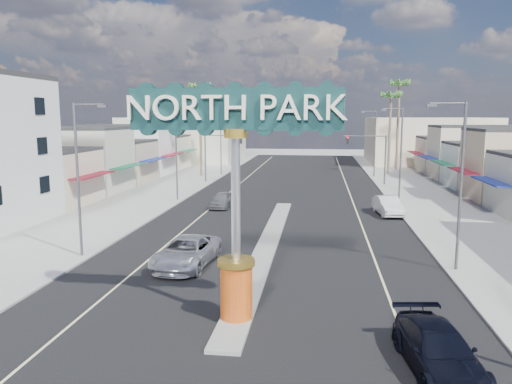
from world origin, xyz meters
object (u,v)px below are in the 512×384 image
(palm_right_mid, at_px, (391,99))
(car_parked_right, at_px, (388,206))
(streetlight_l_near, at_px, (80,172))
(streetlight_l_far, at_px, (222,139))
(palm_right_far, at_px, (400,89))
(suv_left, at_px, (186,252))
(suv_right, at_px, (438,350))
(car_parked_left, at_px, (222,200))
(traffic_signal_left, at_px, (219,149))
(traffic_signal_right, at_px, (370,150))
(streetlight_r_near, at_px, (458,178))
(streetlight_r_mid, at_px, (399,151))
(palm_left_far, at_px, (200,92))
(gateway_sign, at_px, (236,176))
(streetlight_r_far, at_px, (374,140))
(streetlight_l_mid, at_px, (178,149))

(palm_right_mid, distance_m, car_parked_right, 32.35)
(streetlight_l_near, xyz_separation_m, streetlight_l_far, (0.00, 42.00, 0.00))
(palm_right_far, distance_m, suv_left, 57.44)
(palm_right_mid, height_order, suv_right, palm_right_mid)
(streetlight_l_near, relative_size, suv_right, 1.79)
(suv_right, distance_m, car_parked_left, 30.84)
(traffic_signal_left, relative_size, traffic_signal_right, 1.00)
(car_parked_left, xyz_separation_m, car_parked_right, (14.50, -1.55, 0.07))
(streetlight_r_near, xyz_separation_m, palm_right_mid, (2.57, 46.00, 5.54))
(streetlight_r_mid, relative_size, palm_left_far, 0.69)
(traffic_signal_left, bearing_deg, car_parked_right, -45.59)
(gateway_sign, relative_size, palm_right_far, 0.65)
(car_parked_left, bearing_deg, palm_left_far, 111.71)
(palm_right_far, distance_m, suv_right, 64.67)
(car_parked_left, relative_size, car_parked_right, 0.88)
(streetlight_l_near, height_order, palm_right_far, palm_right_far)
(suv_right, bearing_deg, streetlight_r_far, 79.03)
(traffic_signal_left, distance_m, streetlight_r_far, 21.20)
(suv_left, relative_size, car_parked_right, 1.21)
(gateway_sign, relative_size, traffic_signal_right, 1.53)
(streetlight_l_far, relative_size, car_parked_left, 2.14)
(suv_left, xyz_separation_m, car_parked_left, (-1.51, 17.95, -0.09))
(traffic_signal_left, height_order, palm_right_mid, palm_right_mid)
(traffic_signal_left, xyz_separation_m, streetlight_r_far, (19.62, 8.01, 0.79))
(gateway_sign, height_order, palm_right_mid, palm_right_mid)
(streetlight_l_far, bearing_deg, streetlight_l_mid, -90.00)
(streetlight_r_mid, bearing_deg, gateway_sign, -110.42)
(car_parked_right, bearing_deg, palm_right_mid, 74.89)
(streetlight_l_near, bearing_deg, traffic_signal_left, 87.90)
(palm_right_mid, xyz_separation_m, car_parked_right, (-4.00, -30.57, -9.82))
(suv_left, relative_size, car_parked_left, 1.38)
(streetlight_r_far, relative_size, palm_left_far, 0.69)
(gateway_sign, distance_m, palm_left_far, 50.06)
(streetlight_l_far, relative_size, streetlight_r_mid, 1.00)
(streetlight_r_near, bearing_deg, traffic_signal_left, 119.99)
(streetlight_l_far, xyz_separation_m, car_parked_left, (4.93, -25.02, -4.35))
(streetlight_l_near, distance_m, palm_right_far, 58.35)
(streetlight_r_mid, distance_m, palm_right_far, 33.14)
(palm_right_mid, bearing_deg, suv_left, -109.89)
(streetlight_l_mid, bearing_deg, palm_right_far, 51.52)
(traffic_signal_left, relative_size, streetlight_r_near, 0.67)
(gateway_sign, height_order, streetlight_l_far, gateway_sign)
(car_parked_right, bearing_deg, traffic_signal_right, 81.77)
(streetlight_r_near, height_order, suv_left, streetlight_r_near)
(streetlight_l_near, bearing_deg, streetlight_l_far, 90.00)
(traffic_signal_left, relative_size, streetlight_l_far, 0.67)
(traffic_signal_right, relative_size, palm_left_far, 0.46)
(streetlight_r_far, xyz_separation_m, palm_left_far, (-23.43, -2.00, 6.43))
(gateway_sign, relative_size, streetlight_l_mid, 1.02)
(suv_right, height_order, car_parked_right, car_parked_right)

